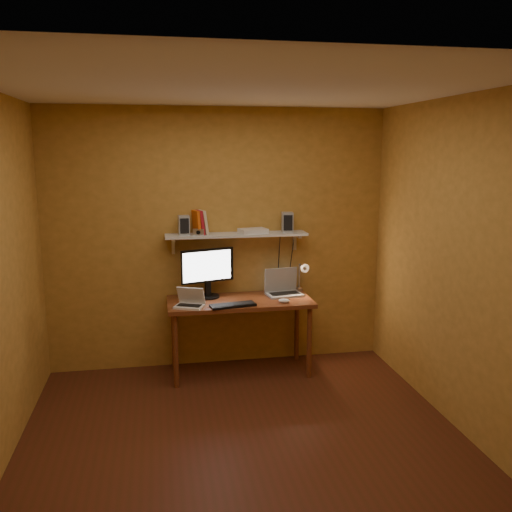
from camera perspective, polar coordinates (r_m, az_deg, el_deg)
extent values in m
cube|color=#4F2114|center=(4.39, -1.24, -18.88)|extent=(3.40, 3.20, 0.02)
cube|color=silver|center=(3.83, -1.41, 17.48)|extent=(3.40, 3.20, 0.02)
cube|color=#BE873A|center=(5.47, -3.97, 1.78)|extent=(3.40, 0.02, 2.60)
cube|color=#BE873A|center=(2.40, 4.85, -10.60)|extent=(3.40, 0.02, 2.60)
cube|color=#BE873A|center=(4.50, 20.75, -0.97)|extent=(0.02, 3.20, 2.60)
cube|color=brown|center=(5.30, -1.71, -4.83)|extent=(1.40, 0.60, 0.04)
cylinder|color=brown|center=(5.14, -8.45, -9.89)|extent=(0.05, 0.05, 0.71)
cylinder|color=brown|center=(5.32, 5.63, -9.06)|extent=(0.05, 0.05, 0.71)
cylinder|color=brown|center=(5.59, -8.63, -8.14)|extent=(0.05, 0.05, 0.71)
cylinder|color=brown|center=(5.76, 4.31, -7.45)|extent=(0.05, 0.05, 0.71)
cube|color=silver|center=(5.35, -2.05, 2.25)|extent=(1.40, 0.25, 0.02)
cube|color=silver|center=(5.42, -8.72, 1.15)|extent=(0.03, 0.03, 0.18)
cube|color=silver|center=(5.59, 4.09, 1.56)|extent=(0.03, 0.03, 0.18)
cylinder|color=black|center=(5.40, -5.07, -4.26)|extent=(0.28, 0.28, 0.02)
cube|color=black|center=(5.38, -5.09, -3.39)|extent=(0.06, 0.05, 0.17)
cube|color=black|center=(5.32, -5.13, -1.01)|extent=(0.53, 0.18, 0.33)
cube|color=white|center=(5.31, -5.11, -1.05)|extent=(0.48, 0.14, 0.29)
cube|color=#919399|center=(5.45, 3.02, -4.06)|extent=(0.37, 0.28, 0.02)
cube|color=black|center=(5.45, 3.02, -3.95)|extent=(0.31, 0.17, 0.00)
cube|color=#919399|center=(5.52, 2.62, -2.47)|extent=(0.34, 0.08, 0.24)
cube|color=#152641|center=(5.52, 2.62, -2.47)|extent=(0.30, 0.06, 0.20)
cube|color=white|center=(5.07, -7.04, -5.30)|extent=(0.31, 0.27, 0.02)
cube|color=black|center=(5.07, -7.04, -5.18)|extent=(0.24, 0.18, 0.00)
cube|color=white|center=(5.09, -6.85, -4.14)|extent=(0.27, 0.18, 0.17)
cube|color=black|center=(5.09, -6.85, -4.14)|extent=(0.23, 0.15, 0.14)
cube|color=black|center=(5.07, -2.45, -5.19)|extent=(0.44, 0.21, 0.02)
ellipsoid|color=white|center=(5.19, 2.99, -4.72)|extent=(0.13, 0.10, 0.04)
cube|color=silver|center=(5.65, 4.56, -3.73)|extent=(0.05, 0.06, 0.08)
cylinder|color=silver|center=(5.62, 4.59, -2.25)|extent=(0.02, 0.02, 0.28)
cylinder|color=silver|center=(5.51, 4.82, -1.03)|extent=(0.01, 0.16, 0.01)
cone|color=silver|center=(5.44, 5.04, -1.20)|extent=(0.09, 0.09, 0.09)
sphere|color=#FFE0A5|center=(5.42, 5.10, -1.25)|extent=(0.04, 0.04, 0.04)
cube|color=#919399|center=(5.29, -7.60, 3.23)|extent=(0.11, 0.11, 0.19)
cube|color=#919399|center=(5.44, 3.32, 3.58)|extent=(0.12, 0.12, 0.20)
cube|color=#DA5712|center=(5.29, -6.29, 3.53)|extent=(0.09, 0.17, 0.24)
cube|color=#A61522|center=(5.29, -5.93, 3.54)|extent=(0.10, 0.17, 0.24)
cube|color=beige|center=(5.30, -5.58, 3.55)|extent=(0.10, 0.17, 0.24)
cube|color=silver|center=(5.24, -6.07, 2.52)|extent=(0.11, 0.05, 0.06)
cylinder|color=black|center=(5.23, -6.05, 2.49)|extent=(0.04, 0.03, 0.04)
cube|color=white|center=(5.36, -0.32, 2.66)|extent=(0.30, 0.23, 0.04)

